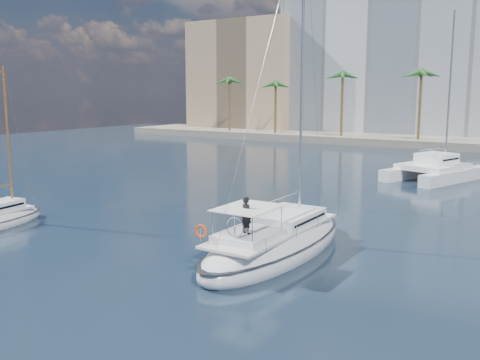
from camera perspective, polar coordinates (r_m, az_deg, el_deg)
The scene contains 9 objects.
ground at distance 30.59m, azimuth 0.84°, elevation -6.37°, with size 160.00×160.00×0.00m, color black.
quay at distance 87.78m, azimuth 22.26°, elevation 3.68°, with size 120.00×14.00×1.20m, color gray.
building_modern at distance 101.99m, azimuth 17.21°, elevation 12.21°, with size 42.00×16.00×28.00m, color silver.
building_tan_left at distance 110.24m, azimuth 1.08°, elevation 10.82°, with size 22.00×14.00×22.00m, color tan.
palm_left at distance 95.82m, azimuth 1.43°, elevation 10.60°, with size 3.60×3.60×12.30m.
palm_centre at distance 83.53m, azimuth 22.17°, elevation 10.09°, with size 3.60×3.60×12.30m.
main_sloop at distance 27.81m, azimuth 3.85°, elevation -6.82°, with size 4.10×12.72×18.85m.
catamaran at distance 54.39m, azimuth 20.10°, elevation 1.23°, with size 8.45×11.89×15.83m.
seagull at distance 34.49m, azimuth 4.69°, elevation -3.51°, with size 1.20×0.51×0.22m.
Camera 1 is at (15.42, -25.07, 8.33)m, focal length 40.00 mm.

